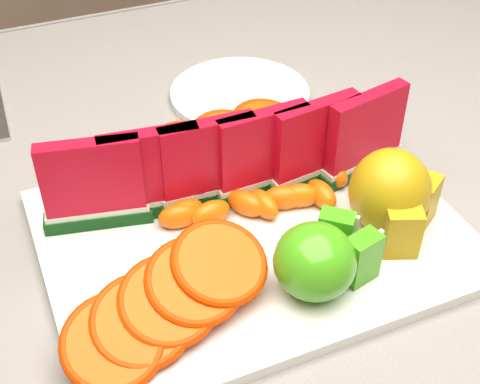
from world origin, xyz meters
TOP-DOWN VIEW (x-y plane):
  - table at (0.00, 0.00)m, footprint 1.40×0.90m
  - tablecloth at (0.00, 0.00)m, footprint 1.53×1.03m
  - platter at (0.07, -0.05)m, footprint 0.40×0.30m
  - apple_cluster at (0.10, -0.14)m, footprint 0.11×0.09m
  - pear_cluster at (0.20, -0.10)m, footprint 0.10×0.10m
  - side_plate at (0.17, 0.20)m, footprint 0.23×0.23m
  - watermelon_row at (0.08, 0.00)m, footprint 0.39×0.07m
  - orange_fan_front at (-0.04, -0.13)m, footprint 0.21×0.13m
  - orange_fan_back at (0.05, 0.07)m, footprint 0.30×0.12m
  - tangerine_segments at (0.09, -0.03)m, footprint 0.21×0.07m

SIDE VIEW (x-z plane):
  - table at x=0.00m, z-range 0.28..1.03m
  - tablecloth at x=0.00m, z-range 0.62..0.82m
  - side_plate at x=0.17m, z-range 0.76..0.77m
  - platter at x=0.07m, z-range 0.76..0.77m
  - tangerine_segments at x=0.09m, z-range 0.77..0.80m
  - orange_fan_back at x=0.05m, z-range 0.77..0.81m
  - orange_fan_front at x=-0.04m, z-range 0.77..0.82m
  - apple_cluster at x=0.10m, z-range 0.77..0.84m
  - pear_cluster at x=0.20m, z-range 0.76..0.85m
  - watermelon_row at x=0.08m, z-range 0.77..0.87m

